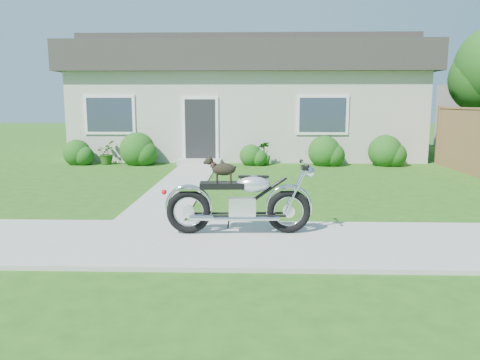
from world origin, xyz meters
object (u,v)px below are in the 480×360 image
Objects in this scene: potted_plant_left at (106,153)px; motorcycle_with_dog at (242,200)px; house at (247,98)px; potted_plant_right at (264,153)px.

potted_plant_left is 9.41m from motorcycle_with_dog.
motorcycle_with_dog is at bearing -89.53° from house.
potted_plant_right is at bearing 0.00° from potted_plant_left.
potted_plant_right is at bearing -79.88° from house.
potted_plant_right reaches higher than potted_plant_left.
house is 5.98m from potted_plant_left.
motorcycle_with_dog is (0.10, -11.62, -1.61)m from house.
potted_plant_left is at bearing -142.89° from house.
house is at bearing 87.64° from motorcycle_with_dog.
motorcycle_with_dog is (-0.52, -8.18, 0.17)m from potted_plant_right.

